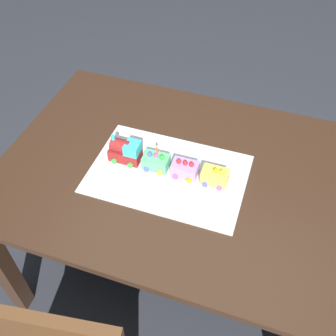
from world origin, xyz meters
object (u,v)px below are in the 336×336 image
(dining_table, at_px, (177,187))
(cake_car_gondola_mint_green, at_px, (156,162))
(cake_locomotive, at_px, (125,151))
(cake_car_hopper_lemon, at_px, (215,176))
(birthday_candle, at_px, (157,150))
(cake_car_tanker_lavender, at_px, (185,169))

(dining_table, relative_size, cake_car_gondola_mint_green, 14.00)
(cake_locomotive, distance_m, cake_car_hopper_lemon, 0.37)
(dining_table, xyz_separation_m, birthday_candle, (-0.08, -0.02, 0.21))
(dining_table, relative_size, birthday_candle, 28.79)
(cake_car_gondola_mint_green, relative_size, birthday_candle, 2.06)
(cake_locomotive, distance_m, cake_car_tanker_lavender, 0.25)
(cake_car_gondola_mint_green, xyz_separation_m, cake_car_hopper_lemon, (0.24, 0.00, -0.00))
(cake_car_tanker_lavender, relative_size, cake_car_hopper_lemon, 1.00)
(cake_car_tanker_lavender, bearing_deg, dining_table, 155.74)
(dining_table, height_order, birthday_candle, birthday_candle)
(cake_locomotive, relative_size, birthday_candle, 2.88)
(cake_car_gondola_mint_green, bearing_deg, cake_car_tanker_lavender, 0.00)
(cake_car_tanker_lavender, bearing_deg, cake_car_hopper_lemon, 0.00)
(cake_locomotive, xyz_separation_m, cake_car_tanker_lavender, (0.25, -0.00, -0.02))
(birthday_candle, bearing_deg, cake_car_gondola_mint_green, -180.00)
(cake_car_gondola_mint_green, bearing_deg, cake_locomotive, 180.00)
(dining_table, xyz_separation_m, cake_car_gondola_mint_green, (-0.08, -0.02, 0.14))
(cake_locomotive, xyz_separation_m, cake_car_hopper_lemon, (0.37, -0.00, -0.02))
(cake_car_tanker_lavender, relative_size, birthday_candle, 2.06)
(cake_car_tanker_lavender, xyz_separation_m, birthday_candle, (-0.11, 0.00, 0.07))
(cake_car_gondola_mint_green, height_order, cake_car_hopper_lemon, same)
(cake_car_tanker_lavender, height_order, birthday_candle, birthday_candle)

